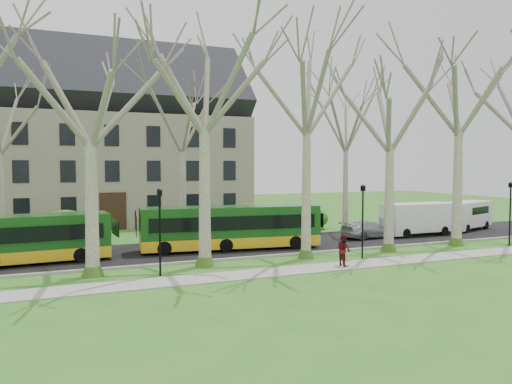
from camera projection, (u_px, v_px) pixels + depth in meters
The scene contains 15 objects.
ground at pixel (263, 263), 28.07m from camera, with size 120.00×120.00×0.00m, color #2A7722.
sidewalk at pixel (282, 271), 25.77m from camera, with size 70.00×2.00×0.06m, color gray.
road at pixel (230, 248), 33.13m from camera, with size 80.00×8.00×0.06m, color black.
curb at pixel (252, 257), 29.45m from camera, with size 80.00×0.25×0.14m, color #A5A39E.
building at pixel (104, 138), 47.40m from camera, with size 26.50×12.20×16.00m.
tree_row_verge at pixel (261, 139), 27.96m from camera, with size 49.00×7.00×14.00m.
tree_row_far at pixel (188, 159), 37.35m from camera, with size 33.00×7.00×12.00m.
lamp_row at pixel (270, 220), 27.01m from camera, with size 36.22×0.22×4.30m.
hedges at pixel (137, 223), 39.10m from camera, with size 30.60×8.60×2.00m.
bus_lead at pixel (3, 240), 27.13m from camera, with size 11.11×2.31×2.78m, color #154916, non-canonical shape.
bus_follow at pixel (231, 227), 32.35m from camera, with size 11.55×2.41×2.89m, color #154916, non-canonical shape.
sedan at pixel (369, 229), 37.32m from camera, with size 1.82×4.48×1.30m, color #AAAAAF.
van_a at pixel (417, 219), 38.80m from camera, with size 5.69×2.07×2.48m, color white, non-canonical shape.
van_b at pixel (466, 216), 42.00m from camera, with size 5.44×1.98×2.37m, color white, non-canonical shape.
pedestrian_b at pixel (344, 250), 27.01m from camera, with size 0.84×0.66×1.73m, color #501217.
Camera 1 is at (-11.13, -25.49, 5.55)m, focal length 35.00 mm.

